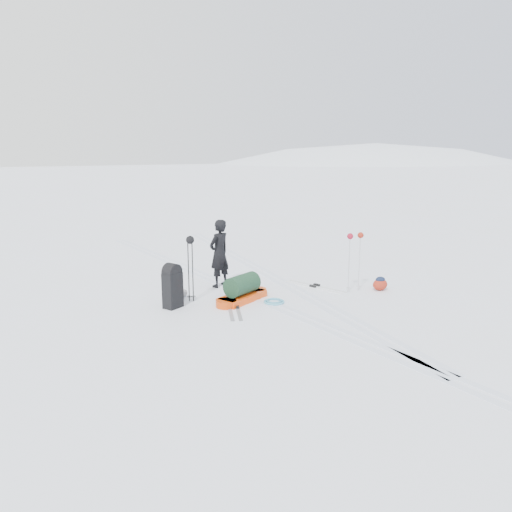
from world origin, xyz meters
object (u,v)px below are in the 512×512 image
(ski_poles_black, at_px, (190,248))
(skier, at_px, (219,253))
(pulk_sled, at_px, (242,291))
(expedition_rucksack, at_px, (173,286))

(ski_poles_black, bearing_deg, skier, 10.78)
(skier, xyz_separation_m, ski_poles_black, (-1.09, -0.78, 0.38))
(skier, xyz_separation_m, pulk_sled, (-0.11, -1.33, -0.60))
(expedition_rucksack, height_order, ski_poles_black, ski_poles_black)
(skier, distance_m, pulk_sled, 1.46)
(pulk_sled, relative_size, expedition_rucksack, 1.66)
(skier, bearing_deg, ski_poles_black, 14.60)
(expedition_rucksack, relative_size, ski_poles_black, 0.66)
(skier, distance_m, ski_poles_black, 1.39)
(pulk_sled, bearing_deg, ski_poles_black, 127.49)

